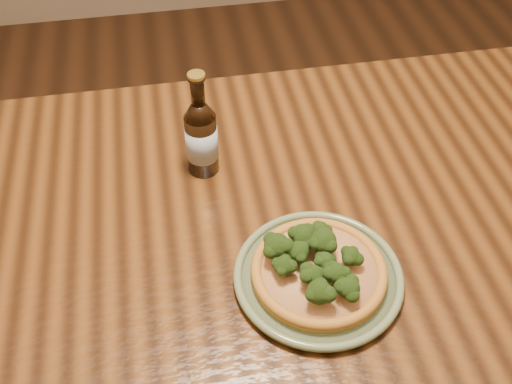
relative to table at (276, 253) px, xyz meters
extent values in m
cube|color=#4E2C10|center=(0.00, 0.00, 0.07)|extent=(1.60, 0.90, 0.04)
cylinder|color=#4E2C10|center=(0.73, 0.38, -0.30)|extent=(0.07, 0.07, 0.71)
cylinder|color=#637450|center=(0.04, -0.14, 0.10)|extent=(0.25, 0.25, 0.01)
torus|color=#637450|center=(0.04, -0.14, 0.11)|extent=(0.27, 0.27, 0.01)
torus|color=#637450|center=(0.04, -0.14, 0.10)|extent=(0.22, 0.22, 0.01)
cylinder|color=#B07627|center=(0.04, -0.14, 0.11)|extent=(0.22, 0.22, 0.01)
torus|color=#B07627|center=(0.04, -0.14, 0.12)|extent=(0.22, 0.22, 0.02)
cylinder|color=#DAC485|center=(0.04, -0.14, 0.12)|extent=(0.18, 0.18, 0.01)
sphere|color=#2E4E18|center=(0.09, -0.14, 0.14)|extent=(0.04, 0.04, 0.03)
sphere|color=#2E4E18|center=(-0.02, -0.10, 0.15)|extent=(0.05, 0.05, 0.04)
sphere|color=#2E4E18|center=(0.02, -0.09, 0.15)|extent=(0.04, 0.04, 0.04)
sphere|color=#2E4E18|center=(0.05, -0.11, 0.15)|extent=(0.06, 0.06, 0.04)
sphere|color=#2E4E18|center=(0.05, -0.14, 0.14)|extent=(0.03, 0.03, 0.03)
sphere|color=#2E4E18|center=(0.07, -0.20, 0.15)|extent=(0.05, 0.05, 0.03)
sphere|color=#2E4E18|center=(0.05, -0.08, 0.15)|extent=(0.04, 0.04, 0.03)
sphere|color=#2E4E18|center=(0.01, -0.12, 0.15)|extent=(0.04, 0.04, 0.03)
sphere|color=#2E4E18|center=(0.02, -0.16, 0.15)|extent=(0.04, 0.04, 0.03)
sphere|color=#2E4E18|center=(0.06, -0.17, 0.15)|extent=(0.04, 0.04, 0.03)
sphere|color=#2E4E18|center=(0.02, -0.20, 0.15)|extent=(0.04, 0.04, 0.04)
sphere|color=#2E4E18|center=(-0.02, -0.14, 0.15)|extent=(0.04, 0.04, 0.03)
cylinder|color=black|center=(-0.11, 0.16, 0.16)|extent=(0.06, 0.06, 0.13)
cone|color=black|center=(-0.11, 0.16, 0.23)|extent=(0.06, 0.06, 0.03)
cylinder|color=black|center=(-0.11, 0.16, 0.28)|extent=(0.02, 0.02, 0.06)
torus|color=black|center=(-0.11, 0.16, 0.30)|extent=(0.03, 0.03, 0.00)
cylinder|color=#A58C33|center=(-0.11, 0.16, 0.31)|extent=(0.03, 0.03, 0.01)
cylinder|color=#A3B5C4|center=(-0.11, 0.16, 0.16)|extent=(0.06, 0.06, 0.07)
camera|label=1|loc=(-0.16, -0.69, 0.89)|focal=42.00mm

